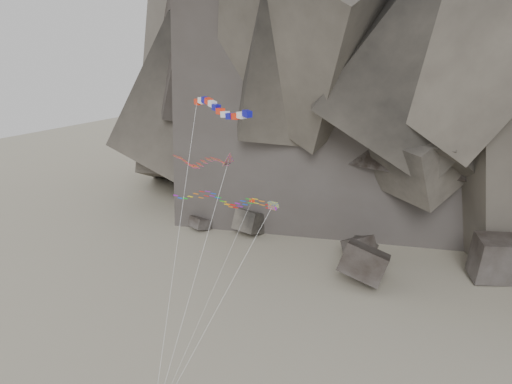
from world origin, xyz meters
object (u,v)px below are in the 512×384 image
Objects in this scene: banner_kite at (219,110)px; parafoil_kite at (218,198)px; delta_kite at (197,161)px; pennant_kite at (234,240)px.

banner_kite is 1.55× the size of parafoil_kite.
delta_kite reaches higher than parafoil_kite.
parafoil_kite is (3.59, -1.08, -3.15)m from delta_kite.
delta_kite is at bearing 178.29° from parafoil_kite.
delta_kite is 4.89m from parafoil_kite.
pennant_kite is at bearing -11.69° from delta_kite.
parafoil_kite is at bearing -5.65° from delta_kite.
delta_kite is 1.27× the size of pennant_kite.
banner_kite reaches higher than delta_kite.
pennant_kite is (3.31, -1.82, -3.11)m from parafoil_kite.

